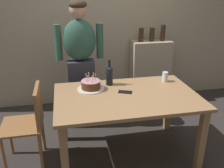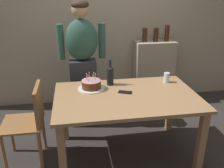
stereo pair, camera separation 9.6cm
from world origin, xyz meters
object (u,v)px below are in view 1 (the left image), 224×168
object	(u,v)px
birthday_cake	(91,85)
wine_bottle	(109,75)
water_glass_near	(165,77)
person_man_bearded	(81,64)
dining_chair	(30,120)
cell_phone	(125,92)

from	to	relation	value
birthday_cake	wine_bottle	size ratio (longest dim) A/B	1.00
water_glass_near	person_man_bearded	world-z (taller)	person_man_bearded
birthday_cake	water_glass_near	size ratio (longest dim) A/B	2.53
birthday_cake	water_glass_near	world-z (taller)	birthday_cake
birthday_cake	person_man_bearded	world-z (taller)	person_man_bearded
wine_bottle	dining_chair	world-z (taller)	wine_bottle
water_glass_near	dining_chair	xyz separation A→B (m)	(-1.56, -0.22, -0.28)
birthday_cake	cell_phone	distance (m)	0.39
wine_bottle	cell_phone	bearing A→B (deg)	-63.11
cell_phone	person_man_bearded	bearing A→B (deg)	143.66
cell_phone	dining_chair	bearing A→B (deg)	-157.18
birthday_cake	water_glass_near	distance (m)	0.90
wine_bottle	person_man_bearded	xyz separation A→B (m)	(-0.29, 0.45, 0.01)
birthday_cake	cell_phone	world-z (taller)	birthday_cake
wine_bottle	person_man_bearded	distance (m)	0.54
water_glass_near	wine_bottle	xyz separation A→B (m)	(-0.67, 0.03, 0.06)
cell_phone	dining_chair	xyz separation A→B (m)	(-1.01, -0.00, -0.23)
water_glass_near	person_man_bearded	distance (m)	1.08
dining_chair	water_glass_near	bearing A→B (deg)	98.05
cell_phone	dining_chair	distance (m)	1.04
water_glass_near	dining_chair	bearing A→B (deg)	-171.95
birthday_cake	water_glass_near	xyz separation A→B (m)	(0.90, 0.06, 0.01)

